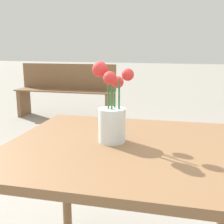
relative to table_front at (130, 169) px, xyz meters
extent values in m
cube|color=brown|center=(0.00, 0.00, 0.09)|extent=(1.02, 0.88, 0.03)
cylinder|color=brown|center=(-0.45, 0.31, -0.28)|extent=(0.05, 0.05, 0.70)
cylinder|color=brown|center=(0.39, 0.37, -0.28)|extent=(0.05, 0.05, 0.70)
cylinder|color=silver|center=(-0.08, 0.01, 0.17)|extent=(0.11, 0.11, 0.13)
cylinder|color=silver|center=(-0.08, 0.01, 0.14)|extent=(0.09, 0.09, 0.07)
cylinder|color=#337038|center=(-0.05, 0.02, 0.23)|extent=(0.01, 0.01, 0.24)
sphere|color=red|center=(-0.02, 0.02, 0.37)|extent=(0.05, 0.05, 0.05)
cylinder|color=#337038|center=(-0.08, 0.04, 0.21)|extent=(0.01, 0.01, 0.21)
sphere|color=red|center=(-0.08, 0.07, 0.33)|extent=(0.05, 0.05, 0.05)
cylinder|color=#337038|center=(-0.09, 0.01, 0.24)|extent=(0.01, 0.01, 0.26)
sphere|color=red|center=(-0.13, 0.01, 0.38)|extent=(0.06, 0.06, 0.06)
cylinder|color=#337038|center=(-0.08, 0.00, 0.23)|extent=(0.01, 0.01, 0.23)
sphere|color=red|center=(-0.07, -0.04, 0.36)|extent=(0.05, 0.05, 0.05)
cube|color=brown|center=(-1.81, 2.95, -0.19)|extent=(1.61, 0.46, 0.02)
cube|color=brown|center=(-1.82, 3.11, 0.02)|extent=(1.59, 0.14, 0.40)
cube|color=brown|center=(-1.07, 3.00, -0.42)|extent=(0.08, 0.33, 0.43)
cube|color=brown|center=(-2.54, 2.91, -0.42)|extent=(0.08, 0.33, 0.43)
camera|label=1|loc=(0.24, -1.00, 0.46)|focal=45.00mm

